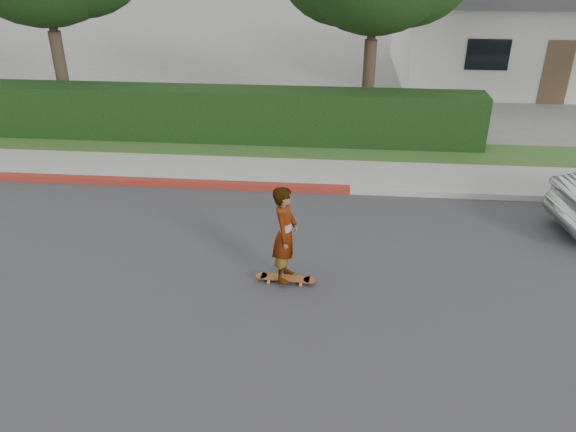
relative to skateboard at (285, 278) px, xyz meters
The scene contains 10 objects.
ground 0.42m from the skateboard, 75.83° to the right, with size 120.00×120.00×0.00m, color slate.
road 0.42m from the skateboard, 75.83° to the right, with size 60.00×8.00×0.01m, color #2D2D30.
curb_far 3.70m from the skateboard, 88.44° to the left, with size 60.00×0.20×0.15m, color #9E9E99.
curb_red_section 6.14m from the skateboard, 142.94° to the left, with size 12.00×0.21×0.15m, color maroon.
sidewalk_far 4.60m from the skateboard, 88.74° to the left, with size 60.00×1.60×0.12m, color gray.
planting_strip 6.20m from the skateboard, 89.07° to the left, with size 60.00×1.60×0.10m, color #2D4C1E.
hedge 7.42m from the skateboard, 113.09° to the left, with size 15.00×1.00×1.50m, color black.
house 17.69m from the skateboard, 62.55° to the left, with size 10.60×8.60×4.30m.
skateboard is the anchor object (origin of this frame).
skateboarder 0.84m from the skateboard, 104.04° to the left, with size 0.60×0.39×1.65m, color white.
Camera 1 is at (0.67, -7.43, 5.28)m, focal length 35.00 mm.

